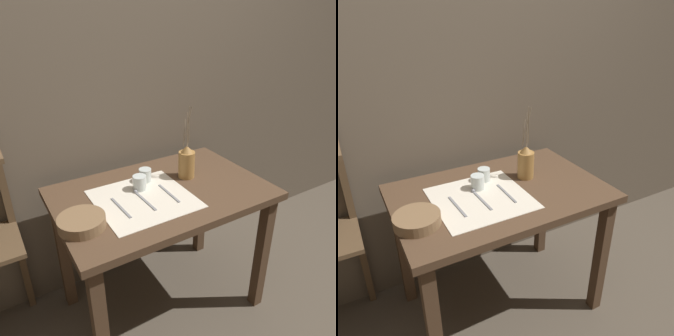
{
  "view_description": "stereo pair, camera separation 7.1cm",
  "coord_description": "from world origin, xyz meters",
  "views": [
    {
      "loc": [
        -0.74,
        -1.28,
        1.64
      ],
      "look_at": [
        0.04,
        0.0,
        0.92
      ],
      "focal_mm": 35.0,
      "sensor_mm": 36.0,
      "label": 1
    },
    {
      "loc": [
        -0.68,
        -1.32,
        1.64
      ],
      "look_at": [
        0.04,
        0.0,
        0.92
      ],
      "focal_mm": 35.0,
      "sensor_mm": 36.0,
      "label": 2
    }
  ],
  "objects": [
    {
      "name": "ground_plane",
      "position": [
        0.0,
        0.0,
        0.0
      ],
      "size": [
        12.0,
        12.0,
        0.0
      ],
      "primitive_type": "plane",
      "color": "brown"
    },
    {
      "name": "glass_tumbler_far",
      "position": [
        -0.03,
        0.13,
        0.84
      ],
      "size": [
        0.07,
        0.07,
        0.07
      ],
      "color": "silver",
      "rests_on": "wooden_table"
    },
    {
      "name": "knife_center",
      "position": [
        0.01,
        -0.05,
        0.8
      ],
      "size": [
        0.01,
        0.2,
        0.0
      ],
      "color": "gray",
      "rests_on": "wooden_table"
    },
    {
      "name": "fork_inner",
      "position": [
        -0.25,
        -0.05,
        0.8
      ],
      "size": [
        0.02,
        0.2,
        0.0
      ],
      "color": "gray",
      "rests_on": "wooden_table"
    },
    {
      "name": "spoon_outer",
      "position": [
        -0.13,
        0.01,
        0.8
      ],
      "size": [
        0.03,
        0.21,
        0.02
      ],
      "color": "gray",
      "rests_on": "wooden_table"
    },
    {
      "name": "stone_wall_back",
      "position": [
        0.0,
        0.47,
        1.2
      ],
      "size": [
        7.0,
        0.06,
        2.4
      ],
      "color": "brown",
      "rests_on": "ground_plane"
    },
    {
      "name": "glass_tumbler_near",
      "position": [
        -0.09,
        0.07,
        0.84
      ],
      "size": [
        0.07,
        0.07,
        0.08
      ],
      "color": "silver",
      "rests_on": "wooden_table"
    },
    {
      "name": "wooden_bowl",
      "position": [
        -0.45,
        -0.1,
        0.82
      ],
      "size": [
        0.21,
        0.21,
        0.05
      ],
      "color": "brown",
      "rests_on": "wooden_table"
    },
    {
      "name": "wooden_table",
      "position": [
        0.0,
        0.0,
        0.67
      ],
      "size": [
        1.09,
        0.72,
        0.8
      ],
      "color": "#4C3523",
      "rests_on": "ground_plane"
    },
    {
      "name": "pitcher_with_flowers",
      "position": [
        0.19,
        0.06,
        0.89
      ],
      "size": [
        0.09,
        0.09,
        0.41
      ],
      "color": "olive",
      "rests_on": "wooden_table"
    },
    {
      "name": "linen_cloth",
      "position": [
        -0.12,
        -0.03,
        0.8
      ],
      "size": [
        0.46,
        0.45,
        0.0
      ],
      "color": "beige",
      "rests_on": "wooden_table"
    }
  ]
}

